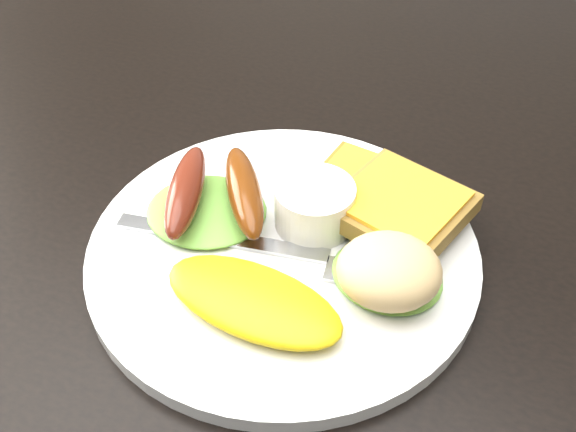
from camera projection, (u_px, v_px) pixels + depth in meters
The scene contains 13 objects.
dining_table at pixel (409, 158), 0.60m from camera, with size 1.20×0.80×0.04m, color black.
dining_chair at pixel (496, 24), 1.37m from camera, with size 0.44×0.44×0.05m, color tan.
plate at pixel (283, 251), 0.48m from camera, with size 0.28×0.28×0.01m, color white.
lettuce_left at pixel (207, 211), 0.50m from camera, with size 0.09×0.08×0.01m, color #4A9B2C.
lettuce_right at pixel (387, 275), 0.45m from camera, with size 0.08×0.07×0.01m, color #5C9037.
omelette at pixel (253, 300), 0.43m from camera, with size 0.12×0.06×0.02m, color yellow.
sausage_a at pixel (186, 190), 0.49m from camera, with size 0.02×0.10×0.02m, color maroon.
sausage_b at pixel (244, 191), 0.49m from camera, with size 0.02×0.10×0.02m, color #692E11.
ramekin at pixel (315, 206), 0.48m from camera, with size 0.06×0.06×0.03m, color white.
toast_a at pixel (364, 192), 0.51m from camera, with size 0.08×0.08×0.01m, color #956B19.
toast_b at pixel (400, 208), 0.48m from camera, with size 0.08×0.08×0.01m, color olive.
potato_salad at pixel (389, 270), 0.43m from camera, with size 0.07×0.06×0.04m, color beige.
fork at pixel (222, 238), 0.48m from camera, with size 0.16×0.01×0.00m, color #ADAFB7.
Camera 1 is at (0.07, -0.48, 1.10)m, focal length 42.00 mm.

